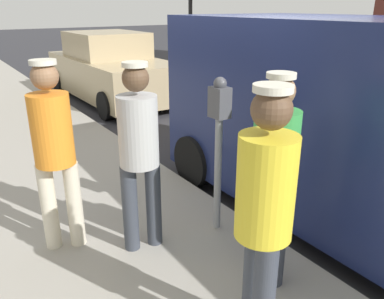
% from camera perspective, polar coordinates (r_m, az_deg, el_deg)
% --- Properties ---
extents(ground_plane, '(80.00, 80.00, 0.00)m').
position_cam_1_polar(ground_plane, '(5.39, 9.98, -4.59)').
color(ground_plane, '#2D2D33').
extents(parking_meter_near, '(0.14, 0.18, 1.52)m').
position_cam_1_polar(parking_meter_near, '(3.57, 4.00, 2.91)').
color(parking_meter_near, gray).
rests_on(parking_meter_near, sidewalk_slab).
extents(pedestrian_in_orange, '(0.34, 0.34, 1.71)m').
position_cam_1_polar(pedestrian_in_orange, '(3.50, -19.72, 0.44)').
color(pedestrian_in_orange, beige).
rests_on(pedestrian_in_orange, sidewalk_slab).
extents(pedestrian_in_yellow, '(0.34, 0.34, 1.73)m').
position_cam_1_polar(pedestrian_in_yellow, '(2.30, 10.60, -8.87)').
color(pedestrian_in_yellow, '#383D47').
rests_on(pedestrian_in_yellow, sidewalk_slab).
extents(pedestrian_in_green, '(0.34, 0.36, 1.68)m').
position_cam_1_polar(pedestrian_in_green, '(2.96, 11.99, -2.79)').
color(pedestrian_in_green, '#383D47').
rests_on(pedestrian_in_green, sidewalk_slab).
extents(pedestrian_in_gray, '(0.36, 0.34, 1.69)m').
position_cam_1_polar(pedestrian_in_gray, '(3.32, -7.83, 0.25)').
color(pedestrian_in_gray, '#383D47').
rests_on(pedestrian_in_gray, sidewalk_slab).
extents(parked_sedan_behind, '(1.98, 4.42, 1.65)m').
position_cam_1_polar(parked_sedan_behind, '(10.06, -11.90, 11.45)').
color(parked_sedan_behind, tan).
rests_on(parked_sedan_behind, ground).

